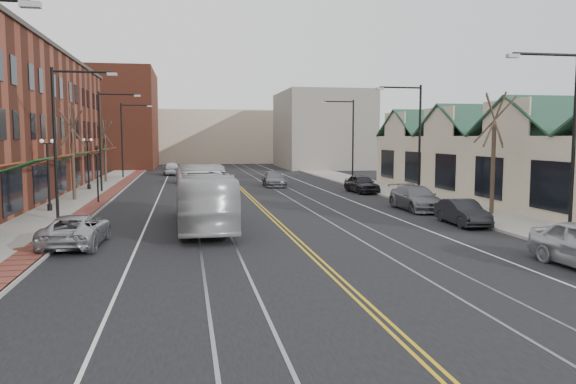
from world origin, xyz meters
name	(u,v)px	position (x,y,z in m)	size (l,w,h in m)	color
ground	(354,294)	(0.00, 0.00, 0.00)	(160.00, 160.00, 0.00)	black
sidewalk_left	(64,211)	(-12.00, 20.00, 0.07)	(4.00, 120.00, 0.15)	gray
sidewalk_right	(437,203)	(12.00, 20.00, 0.07)	(4.00, 120.00, 0.15)	gray
building_right	(519,169)	(18.00, 20.00, 2.30)	(8.00, 36.00, 4.60)	#B9A98E
backdrop_left	(106,120)	(-16.00, 70.00, 7.00)	(14.00, 18.00, 14.00)	maroon
backdrop_mid	(212,137)	(0.00, 85.00, 4.50)	(22.00, 14.00, 9.00)	#B9A98E
backdrop_right	(322,130)	(15.00, 65.00, 5.50)	(12.00, 16.00, 11.00)	slate
streetlight_l_1	(63,128)	(-11.05, 16.00, 5.03)	(3.33, 0.25, 8.00)	black
streetlight_l_2	(106,131)	(-11.05, 32.00, 5.03)	(3.33, 0.25, 8.00)	black
streetlight_l_3	(126,132)	(-11.05, 48.00, 5.03)	(3.33, 0.25, 8.00)	black
streetlight_r_0	(565,126)	(11.05, 6.00, 5.03)	(3.33, 0.25, 8.00)	black
streetlight_r_1	(414,130)	(11.05, 22.00, 5.03)	(3.33, 0.25, 8.00)	black
streetlight_r_2	(349,132)	(11.05, 38.00, 5.03)	(3.33, 0.25, 8.00)	black
lamppost_l_2	(48,176)	(-12.80, 20.00, 2.20)	(0.84, 0.28, 4.27)	black
lamppost_l_3	(88,165)	(-12.80, 34.00, 2.20)	(0.84, 0.28, 4.27)	black
tree_left_near	(73,152)	(-12.50, 26.00, 3.51)	(1.78, 1.37, 6.48)	#382B21
tree_left_far	(105,150)	(-12.50, 42.00, 3.28)	(1.66, 1.28, 6.02)	#382B21
tree_right_mid	(494,151)	(12.50, 14.00, 3.75)	(1.90, 1.46, 6.93)	#382B21
manhole_far	(21,249)	(-11.20, 8.00, 0.16)	(0.60, 0.60, 0.02)	#592D19
traffic_signal	(97,170)	(-10.60, 24.00, 2.35)	(0.18, 0.15, 3.80)	black
transit_bus	(203,197)	(-3.92, 13.13, 1.53)	(2.57, 10.97, 3.06)	#B2B2B4
parked_suv	(76,230)	(-9.30, 8.97, 0.67)	(2.24, 4.85, 1.35)	#A1A2A8
parked_car_b	(462,213)	(9.27, 11.26, 0.66)	(1.40, 4.02, 1.32)	black
parked_car_c	(416,198)	(9.30, 17.22, 0.76)	(2.12, 5.21, 1.51)	slate
parked_car_d	(362,184)	(9.30, 28.22, 0.74)	(1.76, 4.37, 1.49)	black
distant_car_left	(186,176)	(-4.75, 40.80, 0.65)	(1.38, 3.96, 1.30)	black
distant_car_right	(274,179)	(3.22, 35.27, 0.68)	(1.91, 4.69, 1.36)	slate
distant_car_far	(171,168)	(-6.45, 52.69, 0.80)	(1.88, 4.68, 1.60)	silver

